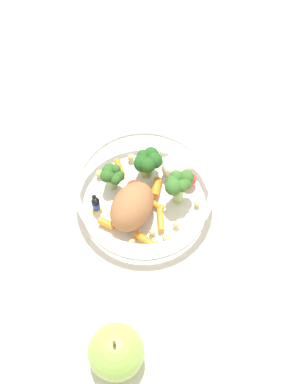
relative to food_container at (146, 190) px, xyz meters
The scene contains 4 objects.
ground_plane 0.03m from the food_container, 59.11° to the left, with size 2.40×2.40×0.00m, color silver.
food_container is the anchor object (origin of this frame).
loose_apple 0.23m from the food_container, 157.31° to the left, with size 0.07×0.07×0.08m.
folded_napkin 0.22m from the food_container, 24.29° to the right, with size 0.12×0.11×0.01m, color white.
Camera 1 is at (-0.36, 0.08, 0.63)m, focal length 45.81 mm.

